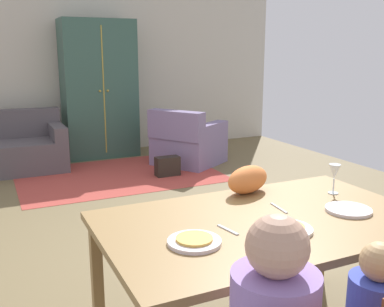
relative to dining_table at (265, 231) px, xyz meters
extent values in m
cube|color=brown|center=(0.23, 2.06, -0.70)|extent=(6.80, 6.67, 0.02)
cube|color=beige|center=(0.23, 5.44, 0.66)|extent=(6.80, 0.10, 2.70)
cube|color=olive|center=(0.00, 0.00, 0.05)|extent=(1.72, 1.04, 0.04)
cube|color=olive|center=(-0.80, 0.46, -0.33)|extent=(0.06, 0.06, 0.72)
cube|color=olive|center=(0.80, 0.46, -0.33)|extent=(0.06, 0.06, 0.72)
cylinder|color=silver|center=(-0.47, -0.12, 0.08)|extent=(0.25, 0.25, 0.02)
cylinder|color=gold|center=(-0.47, -0.12, 0.09)|extent=(0.17, 0.17, 0.01)
cylinder|color=silver|center=(0.00, -0.18, 0.08)|extent=(0.25, 0.25, 0.02)
cylinder|color=gold|center=(0.00, -0.18, 0.09)|extent=(0.17, 0.17, 0.01)
cylinder|color=silver|center=(0.47, -0.10, 0.08)|extent=(0.25, 0.25, 0.02)
cylinder|color=silver|center=(0.62, 0.18, 0.07)|extent=(0.06, 0.06, 0.01)
cylinder|color=silver|center=(0.62, 0.18, 0.12)|extent=(0.01, 0.01, 0.09)
cone|color=silver|center=(0.62, 0.18, 0.21)|extent=(0.07, 0.07, 0.09)
cube|color=silver|center=(-0.26, -0.05, 0.07)|extent=(0.04, 0.15, 0.01)
cube|color=silver|center=(0.16, 0.10, 0.07)|extent=(0.03, 0.17, 0.01)
sphere|color=tan|center=(-0.47, -0.74, 0.31)|extent=(0.21, 0.21, 0.21)
sphere|color=tan|center=(0.00, -0.74, 0.16)|extent=(0.15, 0.15, 0.15)
ellipsoid|color=orange|center=(0.15, 0.42, 0.15)|extent=(0.35, 0.25, 0.17)
cube|color=#AA3E36|center=(0.27, 3.80, -0.69)|extent=(2.60, 1.80, 0.01)
cube|color=#514A4F|center=(-1.13, 4.60, -0.48)|extent=(1.66, 0.84, 0.42)
cube|color=#514A4F|center=(-0.38, 4.60, -0.17)|extent=(0.18, 0.84, 0.20)
cube|color=slate|center=(1.40, 4.00, -0.48)|extent=(1.17, 1.17, 0.42)
cube|color=slate|center=(1.12, 3.82, -0.07)|extent=(0.63, 0.82, 0.40)
cube|color=slate|center=(1.59, 3.72, -0.17)|extent=(0.80, 0.61, 0.20)
cube|color=slate|center=(1.22, 4.28, -0.17)|extent=(0.80, 0.61, 0.20)
cube|color=#325448|center=(0.36, 5.05, 0.36)|extent=(1.10, 0.56, 2.10)
cube|color=#AC9434|center=(0.36, 4.77, 0.36)|extent=(0.02, 0.01, 1.89)
sphere|color=#AC9434|center=(0.30, 4.76, 0.36)|extent=(0.04, 0.04, 0.04)
sphere|color=#AC9434|center=(0.42, 4.76, 0.36)|extent=(0.04, 0.04, 0.04)
cube|color=black|center=(0.85, 3.50, -0.56)|extent=(0.32, 0.16, 0.26)
camera|label=1|loc=(-1.29, -1.82, 0.92)|focal=41.55mm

